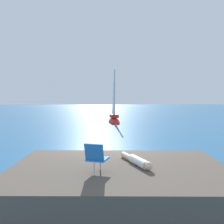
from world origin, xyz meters
The scene contains 7 objects.
ground_plane centered at (0.00, 0.00, 0.00)m, with size 160.00×160.00×0.00m, color #236093.
shore_ledge centered at (0.20, -3.27, 0.54)m, with size 6.04×4.32×1.08m, color brown.
boulder_seaward centered at (-1.73, -1.26, 0.00)m, with size 0.77×0.62×0.43m, color brown.
boulder_inland centered at (1.98, -1.19, 0.00)m, with size 1.54×1.23×0.85m, color #525240.
sailboat_near centered at (1.22, 18.69, 0.35)m, with size 1.53×3.55×6.48m.
person_sunbather centered at (0.71, -3.11, 1.19)m, with size 0.72×1.70×0.25m.
beach_chair centered at (-0.44, -3.92, 1.52)m, with size 0.65×0.72×0.80m.
Camera 1 is at (-0.33, -10.41, 3.05)m, focal length 41.93 mm.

